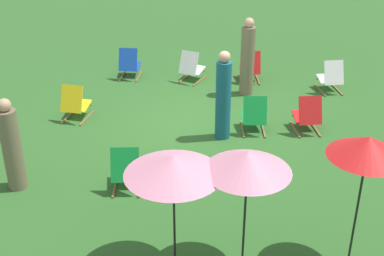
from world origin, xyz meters
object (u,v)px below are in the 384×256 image
at_px(deckchair_0, 126,170).
at_px(umbrella_2, 248,162).
at_px(deckchair_4, 254,116).
at_px(person_1, 247,59).
at_px(deckchair_6, 307,115).
at_px(umbrella_0, 368,147).
at_px(deckchair_7, 250,68).
at_px(deckchair_8, 331,77).
at_px(deckchair_9, 129,64).
at_px(umbrella_1, 173,166).
at_px(deckchair_2, 75,104).
at_px(person_0, 12,147).
at_px(person_2, 223,98).
at_px(deckchair_12, 191,68).

xyz_separation_m(deckchair_0, umbrella_2, (-2.13, 1.58, 1.29)).
bearing_deg(deckchair_4, person_1, -90.45).
height_order(deckchair_6, umbrella_0, umbrella_0).
xyz_separation_m(deckchair_0, deckchair_7, (-1.76, -5.43, 0.00)).
bearing_deg(deckchair_8, deckchair_9, -18.33).
bearing_deg(deckchair_7, person_1, 76.10).
distance_m(deckchair_0, deckchair_6, 4.16).
xyz_separation_m(deckchair_6, umbrella_1, (1.93, 4.52, 1.26)).
distance_m(deckchair_4, deckchair_8, 3.06).
bearing_deg(deckchair_0, person_1, -121.16).
height_order(deckchair_6, umbrella_1, umbrella_1).
height_order(umbrella_0, umbrella_1, umbrella_0).
distance_m(deckchair_6, deckchair_8, 2.41).
bearing_deg(umbrella_1, deckchair_8, -110.57).
distance_m(deckchair_0, deckchair_7, 5.71).
bearing_deg(deckchair_2, deckchair_0, 130.13).
distance_m(person_0, person_2, 4.13).
xyz_separation_m(deckchair_4, umbrella_2, (-0.10, 4.12, 1.29)).
height_order(deckchair_9, umbrella_1, umbrella_1).
bearing_deg(deckchair_0, deckchair_2, -63.47).
bearing_deg(umbrella_0, person_1, -71.97).
bearing_deg(umbrella_1, deckchair_2, -54.16).
distance_m(umbrella_1, person_0, 3.54).
bearing_deg(person_2, person_0, -9.43).
height_order(umbrella_1, person_2, person_2).
distance_m(deckchair_12, umbrella_1, 7.13).
xyz_separation_m(deckchair_9, deckchair_12, (-1.65, -0.02, 0.00)).
bearing_deg(deckchair_9, deckchair_0, 101.22).
distance_m(deckchair_12, person_1, 1.67).
bearing_deg(umbrella_2, deckchair_0, -36.58).
bearing_deg(deckchair_4, deckchair_7, -93.61).
relative_size(deckchair_7, person_2, 0.45).
bearing_deg(person_1, deckchair_6, 159.67).
xyz_separation_m(deckchair_12, umbrella_0, (-3.37, 6.43, 1.47)).
bearing_deg(deckchair_2, person_2, 177.81).
bearing_deg(person_2, deckchair_12, -114.90).
xyz_separation_m(deckchair_4, deckchair_8, (-1.74, -2.52, 0.00)).
xyz_separation_m(deckchair_0, deckchair_6, (-3.14, -2.74, 0.00)).
height_order(deckchair_12, person_1, person_1).
relative_size(deckchair_12, umbrella_2, 0.48).
bearing_deg(umbrella_0, deckchair_12, -62.34).
bearing_deg(deckchair_9, deckchair_8, 175.10).
relative_size(deckchair_0, umbrella_2, 0.46).
height_order(deckchair_7, person_1, person_1).
xyz_separation_m(deckchair_4, person_1, (0.31, -2.04, 0.53)).
height_order(deckchair_4, deckchair_7, same).
height_order(deckchair_0, deckchair_6, same).
relative_size(umbrella_2, person_2, 0.97).
height_order(deckchair_8, person_1, person_1).
relative_size(umbrella_1, person_1, 0.93).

